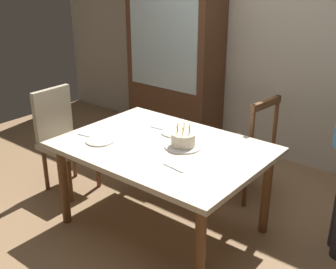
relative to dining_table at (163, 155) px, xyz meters
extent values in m
plane|color=#93704C|center=(0.00, 0.00, -0.64)|extent=(6.40, 6.40, 0.00)
cube|color=beige|center=(0.00, 1.85, 0.66)|extent=(6.40, 0.10, 2.60)
cube|color=beige|center=(0.00, 0.00, 0.06)|extent=(1.53, 1.10, 0.04)
cylinder|color=brown|center=(-0.67, -0.45, -0.30)|extent=(0.07, 0.07, 0.68)
cylinder|color=brown|center=(0.67, -0.45, -0.30)|extent=(0.07, 0.07, 0.68)
cylinder|color=brown|center=(-0.67, 0.45, -0.30)|extent=(0.07, 0.07, 0.68)
cylinder|color=brown|center=(0.67, 0.45, -0.30)|extent=(0.07, 0.07, 0.68)
cylinder|color=silver|center=(0.14, 0.07, 0.09)|extent=(0.28, 0.28, 0.01)
cylinder|color=beige|center=(0.14, 0.07, 0.14)|extent=(0.18, 0.18, 0.10)
cylinder|color=#4C7FE5|center=(0.19, 0.07, 0.22)|extent=(0.01, 0.01, 0.05)
sphere|color=#FFC64C|center=(0.19, 0.07, 0.25)|extent=(0.01, 0.01, 0.01)
cylinder|color=#D872CC|center=(0.17, 0.11, 0.22)|extent=(0.01, 0.01, 0.05)
sphere|color=#FFC64C|center=(0.17, 0.11, 0.25)|extent=(0.01, 0.01, 0.01)
cylinder|color=yellow|center=(0.11, 0.11, 0.22)|extent=(0.01, 0.01, 0.05)
sphere|color=#FFC64C|center=(0.11, 0.11, 0.25)|extent=(0.01, 0.01, 0.01)
cylinder|color=#4C7FE5|center=(0.09, 0.07, 0.22)|extent=(0.01, 0.01, 0.05)
sphere|color=#FFC64C|center=(0.09, 0.07, 0.25)|extent=(0.01, 0.01, 0.01)
cylinder|color=yellow|center=(0.11, 0.03, 0.22)|extent=(0.01, 0.01, 0.05)
sphere|color=#FFC64C|center=(0.11, 0.03, 0.25)|extent=(0.01, 0.01, 0.01)
cylinder|color=#F2994C|center=(0.17, 0.03, 0.22)|extent=(0.01, 0.01, 0.05)
sphere|color=#FFC64C|center=(0.17, 0.03, 0.25)|extent=(0.01, 0.01, 0.01)
cylinder|color=white|center=(-0.42, -0.25, 0.09)|extent=(0.22, 0.22, 0.01)
cylinder|color=white|center=(-0.08, 0.25, 0.09)|extent=(0.22, 0.22, 0.01)
cube|color=silver|center=(-0.58, -0.24, 0.08)|extent=(0.18, 0.04, 0.01)
cube|color=silver|center=(-0.24, 0.24, 0.08)|extent=(0.18, 0.03, 0.01)
cube|color=silver|center=(0.30, -0.25, 0.08)|extent=(0.18, 0.04, 0.01)
cube|color=beige|center=(0.21, 0.87, -0.19)|extent=(0.49, 0.49, 0.05)
cylinder|color=brown|center=(0.06, 1.06, -0.43)|extent=(0.04, 0.04, 0.42)
cylinder|color=brown|center=(0.02, 0.72, -0.43)|extent=(0.04, 0.04, 0.42)
cylinder|color=brown|center=(0.40, 1.02, -0.43)|extent=(0.04, 0.04, 0.42)
cylinder|color=brown|center=(0.36, 0.68, -0.43)|extent=(0.04, 0.04, 0.42)
cylinder|color=brown|center=(0.43, 1.03, 0.06)|extent=(0.04, 0.04, 0.50)
cylinder|color=brown|center=(0.39, 0.67, 0.06)|extent=(0.04, 0.04, 0.50)
cube|color=brown|center=(0.41, 0.85, 0.28)|extent=(0.08, 0.40, 0.06)
cube|color=tan|center=(-1.07, -0.05, -0.19)|extent=(0.45, 0.45, 0.05)
cylinder|color=brown|center=(-0.89, -0.22, -0.43)|extent=(0.04, 0.04, 0.42)
cylinder|color=brown|center=(-0.90, 0.12, -0.43)|extent=(0.04, 0.04, 0.42)
cylinder|color=brown|center=(-1.23, -0.23, -0.43)|extent=(0.04, 0.04, 0.42)
cylinder|color=brown|center=(-1.24, 0.11, -0.43)|extent=(0.04, 0.04, 0.42)
cube|color=tan|center=(-1.27, -0.06, 0.06)|extent=(0.06, 0.40, 0.50)
cube|color=#56331E|center=(-1.10, 1.56, 0.31)|extent=(1.10, 0.44, 1.90)
cube|color=silver|center=(-1.10, 1.34, 0.56)|extent=(0.94, 0.01, 1.04)
camera|label=1|loc=(1.83, -2.22, 1.35)|focal=44.64mm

